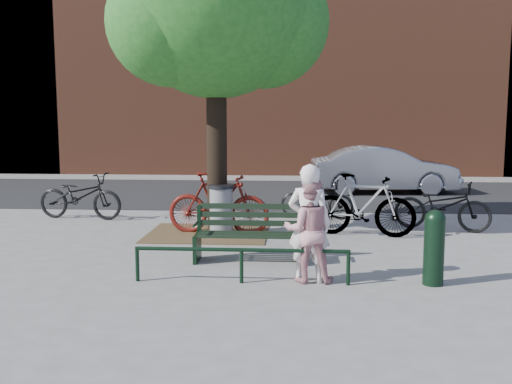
# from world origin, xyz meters

# --- Properties ---
(ground) EXTENTS (90.00, 90.00, 0.00)m
(ground) POSITION_xyz_m (0.00, 0.00, 0.00)
(ground) COLOR gray
(ground) RESTS_ON ground
(dirt_pit) EXTENTS (2.40, 2.00, 0.02)m
(dirt_pit) POSITION_xyz_m (-1.00, 2.20, 0.01)
(dirt_pit) COLOR brown
(dirt_pit) RESTS_ON ground
(road) EXTENTS (40.00, 7.00, 0.01)m
(road) POSITION_xyz_m (0.00, 8.50, 0.01)
(road) COLOR black
(road) RESTS_ON ground
(townhouse_row) EXTENTS (45.00, 4.00, 14.00)m
(townhouse_row) POSITION_xyz_m (0.17, 16.00, 6.25)
(townhouse_row) COLOR brown
(townhouse_row) RESTS_ON ground
(park_bench) EXTENTS (1.74, 0.54, 0.97)m
(park_bench) POSITION_xyz_m (-0.00, 0.08, 0.48)
(park_bench) COLOR black
(park_bench) RESTS_ON ground
(guard_railing) EXTENTS (3.06, 0.06, 0.51)m
(guard_railing) POSITION_xyz_m (0.00, -1.20, 0.40)
(guard_railing) COLOR black
(guard_railing) RESTS_ON ground
(street_tree) EXTENTS (4.20, 3.80, 6.50)m
(street_tree) POSITION_xyz_m (-0.75, 2.20, 4.42)
(street_tree) COLOR black
(street_tree) RESTS_ON ground
(person_left) EXTENTS (0.70, 0.56, 1.69)m
(person_left) POSITION_xyz_m (0.95, -1.05, 0.85)
(person_left) COLOR silver
(person_left) RESTS_ON ground
(person_right) EXTENTS (0.72, 0.56, 1.48)m
(person_right) POSITION_xyz_m (0.95, -1.05, 0.74)
(person_right) COLOR #C5878C
(person_right) RESTS_ON ground
(bollard) EXTENTS (0.29, 0.29, 1.07)m
(bollard) POSITION_xyz_m (2.69, -1.09, 0.57)
(bollard) COLOR black
(bollard) RESTS_ON ground
(litter_bin) EXTENTS (0.50, 0.50, 1.03)m
(litter_bin) POSITION_xyz_m (-0.70, 2.00, 0.52)
(litter_bin) COLOR gray
(litter_bin) RESTS_ON ground
(bicycle_a) EXTENTS (2.12, 0.99, 1.07)m
(bicycle_a) POSITION_xyz_m (-4.20, 3.72, 0.54)
(bicycle_a) COLOR black
(bicycle_a) RESTS_ON ground
(bicycle_b) EXTENTS (2.12, 0.80, 1.24)m
(bicycle_b) POSITION_xyz_m (-0.78, 2.20, 0.62)
(bicycle_b) COLOR #50100B
(bicycle_b) RESTS_ON ground
(bicycle_c) EXTENTS (1.81, 0.97, 0.90)m
(bicycle_c) POSITION_xyz_m (1.26, 4.16, 0.45)
(bicycle_c) COLOR black
(bicycle_c) RESTS_ON ground
(bicycle_d) EXTENTS (2.13, 0.98, 1.24)m
(bicycle_d) POSITION_xyz_m (2.09, 2.20, 0.62)
(bicycle_d) COLOR gray
(bicycle_d) RESTS_ON ground
(bicycle_e) EXTENTS (2.07, 1.35, 1.03)m
(bicycle_e) POSITION_xyz_m (3.81, 2.90, 0.51)
(bicycle_e) COLOR black
(bicycle_e) RESTS_ON ground
(parked_car) EXTENTS (4.54, 1.89, 1.46)m
(parked_car) POSITION_xyz_m (3.51, 8.79, 0.73)
(parked_car) COLOR gray
(parked_car) RESTS_ON ground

